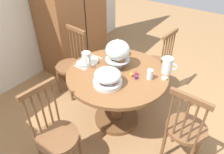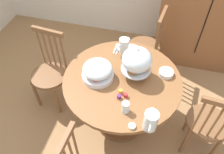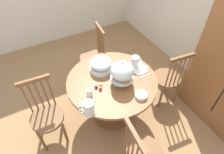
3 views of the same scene
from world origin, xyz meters
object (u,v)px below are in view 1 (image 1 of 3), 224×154
(drinking_glass, at_px, (150,74))
(pastry_stand_with_dome, at_px, (118,51))
(milk_pitcher, at_px, (87,59))
(windsor_chair_facing_door, at_px, (72,66))
(butter_dish, at_px, (164,78))
(windsor_chair_by_cabinet, at_px, (156,64))
(china_plate_large, at_px, (89,61))
(dining_table, at_px, (117,89))
(fruit_platter_covered, at_px, (108,77))
(windsor_chair_near_window, at_px, (185,130))
(orange_juice_pitcher, at_px, (167,66))
(wooden_armoire, at_px, (72,9))
(windsor_chair_far_side, at_px, (56,136))
(china_plate_small, at_px, (83,63))
(cereal_bowl, at_px, (124,53))

(drinking_glass, bearing_deg, pastry_stand_with_dome, 89.14)
(pastry_stand_with_dome, relative_size, milk_pitcher, 2.05)
(windsor_chair_facing_door, distance_m, butter_dish, 1.37)
(windsor_chair_by_cabinet, height_order, windsor_chair_facing_door, same)
(windsor_chair_facing_door, relative_size, china_plate_large, 4.43)
(pastry_stand_with_dome, bearing_deg, dining_table, -146.84)
(fruit_platter_covered, height_order, china_plate_large, fruit_platter_covered)
(dining_table, distance_m, windsor_chair_near_window, 0.87)
(fruit_platter_covered, relative_size, orange_juice_pitcher, 1.55)
(butter_dish, bearing_deg, pastry_stand_with_dome, 97.95)
(wooden_armoire, distance_m, pastry_stand_with_dome, 1.47)
(milk_pitcher, xyz_separation_m, drinking_glass, (0.18, -0.72, -0.02))
(wooden_armoire, bearing_deg, fruit_platter_covered, -124.71)
(dining_table, height_order, drinking_glass, drinking_glass)
(windsor_chair_near_window, bearing_deg, china_plate_large, 86.32)
(windsor_chair_far_side, xyz_separation_m, milk_pitcher, (0.78, 0.26, 0.36))
(windsor_chair_near_window, distance_m, windsor_chair_facing_door, 1.73)
(butter_dish, bearing_deg, windsor_chair_far_side, 150.41)
(china_plate_small, height_order, cereal_bowl, cereal_bowl)
(windsor_chair_by_cabinet, bearing_deg, wooden_armoire, 93.69)
(windsor_chair_by_cabinet, distance_m, milk_pitcher, 1.11)
(windsor_chair_facing_door, xyz_separation_m, china_plate_large, (-0.12, -0.45, 0.29))
(windsor_chair_facing_door, distance_m, cereal_bowl, 0.80)
(windsor_chair_near_window, relative_size, windsor_chair_facing_door, 1.00)
(windsor_chair_by_cabinet, height_order, milk_pitcher, windsor_chair_by_cabinet)
(butter_dish, bearing_deg, windsor_chair_facing_door, 92.75)
(orange_juice_pitcher, bearing_deg, windsor_chair_near_window, -133.83)
(wooden_armoire, distance_m, orange_juice_pitcher, 1.89)
(windsor_chair_by_cabinet, height_order, fruit_platter_covered, windsor_chair_by_cabinet)
(dining_table, bearing_deg, windsor_chair_far_side, 172.31)
(fruit_platter_covered, bearing_deg, windsor_chair_facing_door, 68.47)
(pastry_stand_with_dome, distance_m, orange_juice_pitcher, 0.57)
(butter_dish, bearing_deg, windsor_chair_by_cabinet, 29.07)
(wooden_armoire, bearing_deg, dining_table, -118.66)
(china_plate_small, bearing_deg, windsor_chair_far_side, -157.96)
(china_plate_large, xyz_separation_m, china_plate_small, (-0.09, 0.02, 0.01))
(windsor_chair_facing_door, height_order, china_plate_small, windsor_chair_facing_door)
(cereal_bowl, bearing_deg, windsor_chair_facing_door, 111.07)
(windsor_chair_near_window, xyz_separation_m, butter_dish, (0.27, 0.38, 0.30))
(china_plate_small, relative_size, drinking_glass, 1.36)
(fruit_platter_covered, distance_m, orange_juice_pitcher, 0.68)
(windsor_chair_facing_door, distance_m, fruit_platter_covered, 1.03)
(drinking_glass, bearing_deg, dining_table, 106.87)
(pastry_stand_with_dome, distance_m, china_plate_small, 0.44)
(china_plate_small, xyz_separation_m, butter_dish, (0.27, -0.90, -0.01))
(orange_juice_pitcher, relative_size, china_plate_large, 0.88)
(wooden_armoire, distance_m, windsor_chair_near_window, 2.46)
(cereal_bowl, bearing_deg, windsor_chair_near_window, -114.77)
(pastry_stand_with_dome, xyz_separation_m, fruit_platter_covered, (-0.34, -0.11, -0.11))
(butter_dish, bearing_deg, china_plate_large, 101.97)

